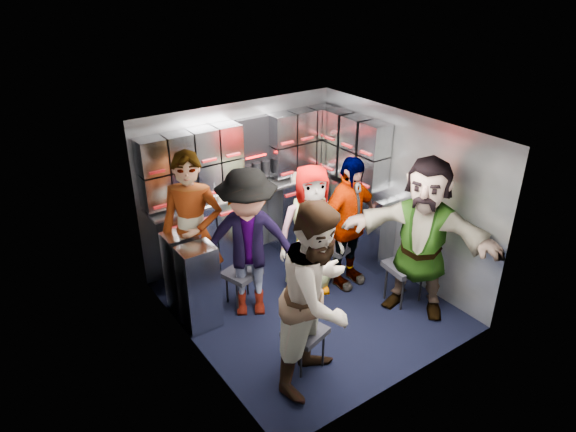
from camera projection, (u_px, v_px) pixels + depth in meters
floor at (308, 304)px, 6.07m from camera, size 3.00×3.00×0.00m
wall_back at (240, 182)px, 6.70m from camera, size 2.80×0.04×2.10m
wall_left at (192, 265)px, 4.88m from camera, size 0.04×3.00×2.10m
wall_right at (400, 196)px, 6.31m from camera, size 0.04×3.00×2.10m
ceiling at (311, 133)px, 5.12m from camera, size 2.80×3.00×0.02m
cart_bank_back at (250, 226)px, 6.79m from camera, size 2.68×0.38×0.99m
cart_bank_left at (192, 280)px, 5.65m from camera, size 0.38×0.76×0.99m
counter at (249, 190)px, 6.56m from camera, size 2.68×0.42×0.03m
locker_bank_back at (245, 153)px, 6.39m from camera, size 2.68×0.28×0.82m
locker_bank_right at (355, 148)px, 6.55m from camera, size 0.28×1.00×0.82m
right_cabinet at (356, 220)px, 6.92m from camera, size 0.28×1.20×1.00m
coffee_niche at (255, 151)px, 6.53m from camera, size 0.46×0.16×0.84m
red_latch_strip at (257, 205)px, 6.47m from camera, size 2.60×0.02×0.03m
jump_seat_near_left at (305, 334)px, 4.99m from camera, size 0.45×0.44×0.44m
jump_seat_mid_left at (242, 275)px, 5.92m from camera, size 0.46×0.45×0.45m
jump_seat_center at (301, 256)px, 6.35m from camera, size 0.44×0.42×0.41m
jump_seat_mid_right at (337, 248)px, 6.43m from camera, size 0.48×0.47×0.47m
jump_seat_near_right at (405, 268)px, 5.96m from camera, size 0.46×0.45×0.50m
attendant_standing at (193, 234)px, 5.65m from camera, size 0.82×0.78×1.89m
attendant_arc_a at (318, 297)px, 4.61m from camera, size 1.13×1.03×1.87m
attendant_arc_b at (248, 245)px, 5.57m from camera, size 1.31×1.13×1.76m
attendant_arc_c at (311, 230)px, 6.02m from camera, size 0.92×0.77×1.61m
attendant_arc_d at (348, 223)px, 6.11m from camera, size 1.02×0.51×1.67m
attendant_arc_e at (422, 237)px, 5.61m from camera, size 1.34×1.77×1.86m
bottle_left at (214, 191)px, 6.20m from camera, size 0.06×0.06×0.23m
bottle_mid at (258, 179)px, 6.52m from camera, size 0.07×0.07×0.24m
bottle_right at (293, 169)px, 6.79m from camera, size 0.06×0.06×0.27m
cup_left at (220, 195)px, 6.26m from camera, size 0.09×0.09×0.10m
cup_right at (294, 175)px, 6.83m from camera, size 0.07×0.07×0.10m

